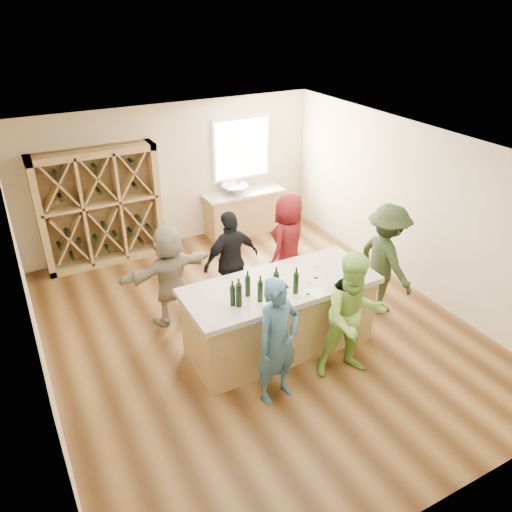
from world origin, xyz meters
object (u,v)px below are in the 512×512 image
wine_bottle_c (248,286)px  wine_bottle_e (276,283)px  wine_bottle_a (233,296)px  person_server (385,259)px  person_near_right (353,317)px  wine_bottle_d (260,291)px  wine_rack (100,208)px  wine_bottle_f (296,283)px  person_near_left (278,341)px  person_far_left (170,275)px  sink (235,189)px  wine_bottle_b (239,295)px  tasting_counter_base (280,318)px  person_far_mid (231,261)px  person_far_right (288,243)px

wine_bottle_c → wine_bottle_e: size_ratio=0.90×
wine_bottle_a → person_server: person_server is taller
wine_bottle_c → person_near_right: (1.10, -0.85, -0.32)m
wine_bottle_d → wine_bottle_c: bearing=112.7°
wine_rack → wine_bottle_f: wine_rack is taller
person_near_left → person_server: 2.67m
person_near_left → wine_bottle_a: bearing=100.8°
wine_rack → wine_bottle_e: bearing=-70.8°
wine_bottle_a → person_near_right: bearing=-28.4°
person_far_left → wine_bottle_a: bearing=93.6°
sink → wine_bottle_b: 4.39m
tasting_counter_base → wine_bottle_e: 0.79m
wine_rack → person_far_mid: (1.45, -2.52, -0.26)m
wine_bottle_a → wine_bottle_d: size_ratio=0.94×
tasting_counter_base → wine_bottle_e: wine_bottle_e is taller
person_far_right → person_far_mid: bearing=-28.0°
wine_rack → person_far_mid: bearing=-60.1°
wine_bottle_e → person_near_right: (0.75, -0.71, -0.34)m
wine_bottle_c → wine_bottle_f: (0.59, -0.24, 0.00)m
wine_bottle_e → person_far_left: person_far_left is taller
wine_bottle_b → wine_bottle_f: (0.80, -0.07, -0.01)m
sink → wine_bottle_e: (-1.30, -3.94, 0.23)m
wine_bottle_b → person_near_right: bearing=-27.5°
wine_bottle_b → wine_bottle_d: 0.29m
person_near_left → person_far_left: bearing=93.8°
wine_rack → wine_bottle_e: wine_rack is taller
person_near_left → person_far_mid: bearing=68.3°
wine_bottle_b → person_near_right: size_ratio=0.18×
person_far_mid → wine_bottle_a: bearing=58.3°
person_far_mid → person_near_right: bearing=100.5°
tasting_counter_base → wine_rack: bearing=112.6°
wine_bottle_c → person_far_right: person_far_right is taller
sink → person_server: bearing=-76.9°
wine_rack → wine_bottle_f: 4.43m
sink → person_near_left: size_ratio=0.31×
person_near_left → wine_bottle_f: bearing=31.9°
person_far_right → wine_bottle_f: size_ratio=5.85×
wine_bottle_d → person_far_mid: (0.32, 1.55, -0.38)m
person_server → person_far_right: (-1.02, 1.24, -0.03)m
tasting_counter_base → person_far_right: person_far_right is taller
person_far_mid → wine_bottle_f: (0.19, -1.59, 0.39)m
wine_bottle_a → tasting_counter_base: bearing=11.8°
sink → person_far_left: (-2.24, -2.37, -0.20)m
wine_bottle_c → person_near_right: 1.42m
person_far_mid → person_far_left: size_ratio=1.04×
wine_bottle_d → person_far_mid: size_ratio=0.17×
person_far_left → person_near_right: bearing=118.3°
sink → person_far_right: person_far_right is taller
tasting_counter_base → wine_bottle_f: 0.79m
wine_bottle_a → wine_bottle_b: size_ratio=0.86×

